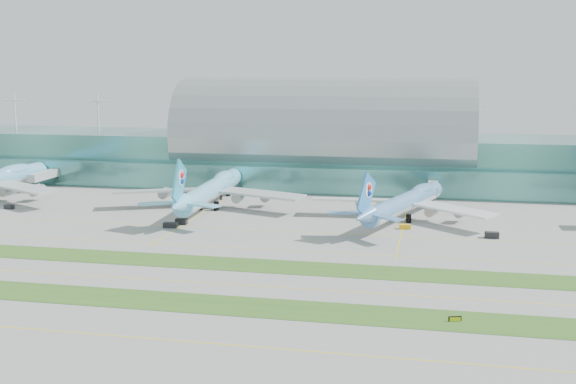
% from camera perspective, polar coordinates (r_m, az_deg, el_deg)
% --- Properties ---
extents(ground, '(700.00, 700.00, 0.00)m').
position_cam_1_polar(ground, '(173.85, -3.70, -5.94)').
color(ground, gray).
rests_on(ground, ground).
extents(terminal, '(340.00, 69.10, 36.00)m').
position_cam_1_polar(terminal, '(295.33, 2.91, 3.38)').
color(terminal, '#3D7A75').
rests_on(terminal, ground).
extents(grass_strip_near, '(420.00, 12.00, 0.08)m').
position_cam_1_polar(grass_strip_near, '(148.23, -6.60, -8.77)').
color(grass_strip_near, '#2D591E').
rests_on(grass_strip_near, ground).
extents(grass_strip_far, '(420.00, 12.00, 0.08)m').
position_cam_1_polar(grass_strip_far, '(175.70, -3.53, -5.76)').
color(grass_strip_far, '#2D591E').
rests_on(grass_strip_far, ground).
extents(taxiline_a, '(420.00, 0.35, 0.01)m').
position_cam_1_polar(taxiline_a, '(130.55, -9.40, -11.46)').
color(taxiline_a, yellow).
rests_on(taxiline_a, ground).
extents(taxiline_b, '(420.00, 0.35, 0.01)m').
position_cam_1_polar(taxiline_b, '(160.95, -5.03, -7.25)').
color(taxiline_b, yellow).
rests_on(taxiline_b, ground).
extents(taxiline_c, '(420.00, 0.35, 0.01)m').
position_cam_1_polar(taxiline_c, '(190.67, -2.26, -4.51)').
color(taxiline_c, yellow).
rests_on(taxiline_c, ground).
extents(taxiline_d, '(420.00, 0.35, 0.01)m').
position_cam_1_polar(taxiline_d, '(211.48, -0.83, -3.08)').
color(taxiline_d, yellow).
rests_on(taxiline_d, ground).
extents(airliner_b, '(67.30, 76.36, 21.03)m').
position_cam_1_polar(airliner_b, '(246.37, -6.11, 0.24)').
color(airliner_b, '#6DC8F1').
rests_on(airliner_b, ground).
extents(airliner_c, '(57.82, 67.15, 19.01)m').
position_cam_1_polar(airliner_c, '(228.79, 9.25, -0.72)').
color(airliner_c, '#598DC5').
rests_on(airliner_c, ground).
extents(gse_b, '(3.63, 2.59, 1.42)m').
position_cam_1_polar(gse_b, '(261.75, -21.17, -1.09)').
color(gse_b, black).
rests_on(gse_b, ground).
extents(gse_c, '(4.38, 2.31, 1.50)m').
position_cam_1_polar(gse_c, '(218.33, -9.26, -2.60)').
color(gse_c, black).
rests_on(gse_c, ground).
extents(gse_d, '(3.54, 1.92, 1.83)m').
position_cam_1_polar(gse_d, '(222.18, -8.42, -2.32)').
color(gse_d, black).
rests_on(gse_d, ground).
extents(gse_e, '(3.51, 1.80, 1.34)m').
position_cam_1_polar(gse_e, '(216.52, 9.23, -2.72)').
color(gse_e, '#ECAA0D').
rests_on(gse_e, ground).
extents(gse_f, '(4.08, 2.12, 1.77)m').
position_cam_1_polar(gse_f, '(210.10, 15.81, -3.29)').
color(gse_f, black).
rests_on(gse_f, ground).
extents(taxiway_sign_east, '(2.46, 0.96, 1.06)m').
position_cam_1_polar(taxiway_sign_east, '(140.92, 13.05, -9.75)').
color(taxiway_sign_east, black).
rests_on(taxiway_sign_east, ground).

